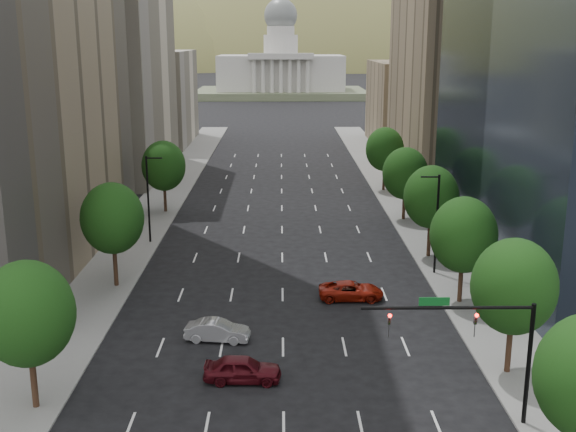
{
  "coord_description": "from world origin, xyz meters",
  "views": [
    {
      "loc": [
        -0.12,
        -3.8,
        20.34
      ],
      "look_at": [
        0.39,
        44.65,
        8.0
      ],
      "focal_mm": 43.62,
      "sensor_mm": 36.0,
      "label": 1
    }
  ],
  "objects_px": {
    "car_maroon": "(243,369)",
    "car_red_far": "(351,291)",
    "car_silver": "(217,331)",
    "traffic_signal": "(484,337)",
    "capitol": "(281,72)"
  },
  "relations": [
    {
      "from": "car_maroon",
      "to": "car_red_far",
      "type": "bearing_deg",
      "value": -28.24
    },
    {
      "from": "car_maroon",
      "to": "car_silver",
      "type": "xyz_separation_m",
      "value": [
        -2.05,
        5.94,
        -0.07
      ]
    },
    {
      "from": "traffic_signal",
      "to": "car_red_far",
      "type": "distance_m",
      "value": 20.08
    },
    {
      "from": "car_silver",
      "to": "car_red_far",
      "type": "distance_m",
      "value": 12.73
    },
    {
      "from": "car_maroon",
      "to": "car_red_far",
      "type": "xyz_separation_m",
      "value": [
        7.98,
        13.77,
        -0.08
      ]
    },
    {
      "from": "car_maroon",
      "to": "car_silver",
      "type": "bearing_deg",
      "value": 20.91
    },
    {
      "from": "capitol",
      "to": "car_silver",
      "type": "xyz_separation_m",
      "value": [
        -4.54,
        -208.61,
        -7.84
      ]
    },
    {
      "from": "capitol",
      "to": "car_silver",
      "type": "relative_size",
      "value": 13.47
    },
    {
      "from": "capitol",
      "to": "car_maroon",
      "type": "distance_m",
      "value": 214.71
    },
    {
      "from": "traffic_signal",
      "to": "car_maroon",
      "type": "distance_m",
      "value": 14.66
    },
    {
      "from": "capitol",
      "to": "car_red_far",
      "type": "relative_size",
      "value": 11.55
    },
    {
      "from": "capitol",
      "to": "car_red_far",
      "type": "xyz_separation_m",
      "value": [
        5.5,
        -200.78,
        -7.86
      ]
    },
    {
      "from": "traffic_signal",
      "to": "capitol",
      "type": "distance_m",
      "value": 219.99
    },
    {
      "from": "car_maroon",
      "to": "car_red_far",
      "type": "height_order",
      "value": "car_maroon"
    },
    {
      "from": "car_silver",
      "to": "car_red_far",
      "type": "bearing_deg",
      "value": -44.96
    }
  ]
}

